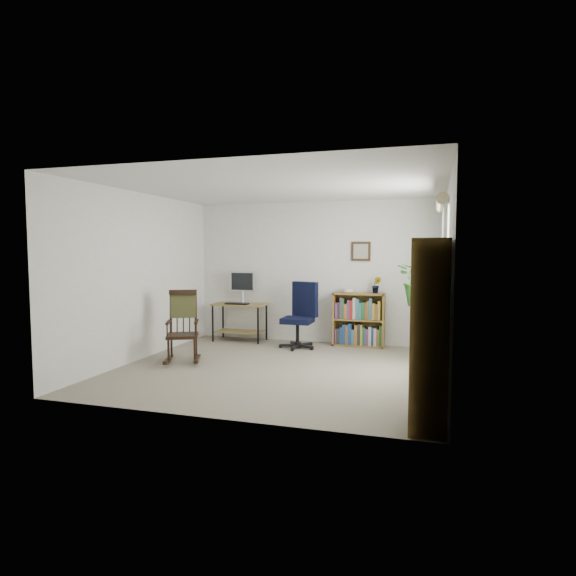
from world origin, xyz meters
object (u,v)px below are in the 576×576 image
(rocking_chair, at_px, (182,326))
(low_bookshelf, at_px, (359,320))
(desk, at_px, (240,322))
(office_chair, at_px, (297,315))
(tall_bookshelf, at_px, (430,333))

(rocking_chair, height_order, low_bookshelf, rocking_chair)
(desk, distance_m, low_bookshelf, 2.06)
(desk, bearing_deg, office_chair, -15.74)
(office_chair, relative_size, rocking_chair, 1.05)
(tall_bookshelf, bearing_deg, desk, 134.04)
(rocking_chair, distance_m, low_bookshelf, 2.88)
(tall_bookshelf, bearing_deg, low_bookshelf, 108.37)
(rocking_chair, xyz_separation_m, tall_bookshelf, (3.36, -1.59, 0.32))
(office_chair, height_order, tall_bookshelf, tall_bookshelf)
(low_bookshelf, bearing_deg, office_chair, -154.47)
(office_chair, distance_m, low_bookshelf, 1.03)
(office_chair, bearing_deg, desk, -176.80)
(desk, height_order, low_bookshelf, low_bookshelf)
(rocking_chair, bearing_deg, tall_bookshelf, -49.62)
(office_chair, bearing_deg, rocking_chair, -114.15)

